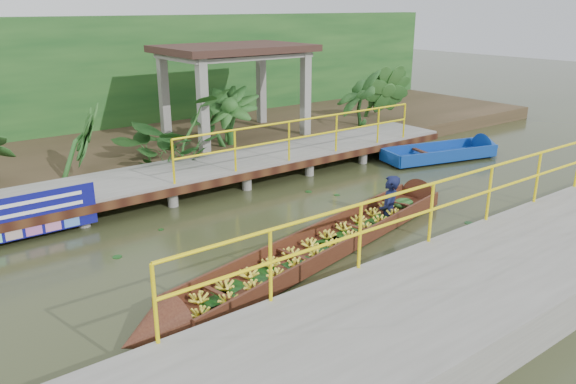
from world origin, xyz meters
TOP-DOWN VIEW (x-y plane):
  - ground at (0.00, 0.00)m, footprint 80.00×80.00m
  - land_strip at (0.00, 7.50)m, footprint 30.00×8.00m
  - far_dock at (0.02, 3.43)m, footprint 16.00×2.06m
  - near_dock at (1.00, -4.20)m, footprint 18.00×2.40m
  - pavilion at (3.00, 6.30)m, footprint 4.40×3.00m
  - foliage_backdrop at (0.00, 10.00)m, footprint 30.00×0.80m
  - vendor_boat at (0.56, -1.13)m, footprint 8.82×2.67m
  - moored_blue_boat at (7.92, 1.35)m, footprint 4.10×1.94m
  - blue_banner at (-4.16, 2.48)m, footprint 2.72×0.04m
  - tropical_plants at (1.90, 5.30)m, footprint 14.58×1.58m

SIDE VIEW (x-z plane):
  - ground at x=0.00m, z-range 0.00..0.00m
  - moored_blue_boat at x=7.92m, z-range -0.30..0.64m
  - land_strip at x=0.00m, z-range 0.00..0.45m
  - vendor_boat at x=0.56m, z-range -0.79..1.30m
  - near_dock at x=1.00m, z-range -0.56..1.16m
  - far_dock at x=0.02m, z-range -0.35..1.30m
  - blue_banner at x=-4.16m, z-range 0.13..0.98m
  - tropical_plants at x=1.90m, z-range 0.45..2.43m
  - foliage_backdrop at x=0.00m, z-range 0.00..4.00m
  - pavilion at x=3.00m, z-range 1.32..4.32m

